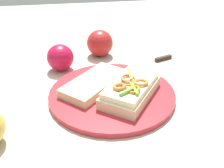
% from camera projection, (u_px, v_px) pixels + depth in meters
% --- Properties ---
extents(ground_plane, '(2.00, 2.00, 0.00)m').
position_uv_depth(ground_plane, '(112.00, 96.00, 0.60)').
color(ground_plane, '#C0B3A1').
rests_on(ground_plane, ground).
extents(plate, '(0.30, 0.30, 0.01)m').
position_uv_depth(plate, '(112.00, 94.00, 0.59)').
color(plate, '#B02830').
rests_on(plate, ground_plane).
extents(sandwich, '(0.18, 0.17, 0.05)m').
position_uv_depth(sandwich, '(131.00, 89.00, 0.56)').
color(sandwich, beige).
rests_on(sandwich, plate).
extents(bread_slice_side, '(0.18, 0.18, 0.02)m').
position_uv_depth(bread_slice_side, '(95.00, 83.00, 0.60)').
color(bread_slice_side, beige).
rests_on(bread_slice_side, plate).
extents(apple_0, '(0.11, 0.11, 0.08)m').
position_uv_depth(apple_0, '(60.00, 57.00, 0.70)').
color(apple_0, '#B91238').
rests_on(apple_0, ground_plane).
extents(apple_1, '(0.12, 0.12, 0.08)m').
position_uv_depth(apple_1, '(100.00, 43.00, 0.78)').
color(apple_1, '#AD2223').
rests_on(apple_1, ground_plane).
extents(knife, '(0.05, 0.12, 0.01)m').
position_uv_depth(knife, '(167.00, 58.00, 0.77)').
color(knife, silver).
rests_on(knife, ground_plane).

